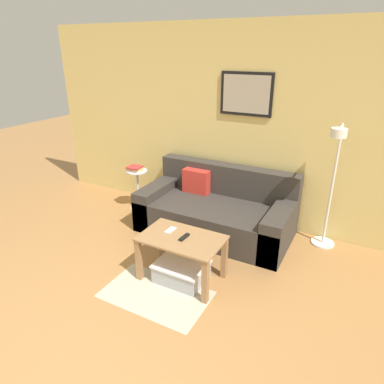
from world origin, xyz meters
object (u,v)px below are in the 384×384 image
book_stack (135,168)px  couch (216,211)px  storage_bin (182,271)px  side_table (138,186)px  cell_phone (170,230)px  remote_control (184,237)px  coffee_table (182,247)px  floor_lamp (332,182)px

book_stack → couch: bearing=-1.2°
book_stack → storage_bin: bearing=-39.1°
side_table → cell_phone: size_ratio=4.35×
cell_phone → remote_control: bearing=-15.3°
couch → cell_phone: couch is taller
book_stack → remote_control: bearing=-38.0°
couch → cell_phone: 1.05m
coffee_table → book_stack: (-1.41, 1.12, 0.26)m
book_stack → cell_phone: 1.63m
floor_lamp → coffee_table: bearing=-133.3°
storage_bin → floor_lamp: 1.91m
remote_control → couch: bearing=101.0°
floor_lamp → book_stack: (-2.60, -0.14, -0.23)m
couch → remote_control: couch is taller
side_table → cell_phone: bearing=-41.3°
book_stack → cell_phone: bearing=-40.5°
remote_control → side_table: bearing=145.1°
coffee_table → storage_bin: bearing=-67.6°
book_stack → cell_phone: (1.24, -1.06, -0.15)m
storage_bin → book_stack: book_stack is taller
coffee_table → side_table: (-1.40, 1.14, -0.02)m
coffee_table → remote_control: (0.03, 0.00, 0.12)m
couch → side_table: 1.29m
couch → floor_lamp: size_ratio=1.28×
coffee_table → storage_bin: size_ratio=1.61×
side_table → remote_control: 1.83m
side_table → remote_control: bearing=-38.7°
couch → book_stack: couch is taller
coffee_table → cell_phone: 0.22m
book_stack → remote_control: 1.83m
storage_bin → cell_phone: cell_phone is taller
coffee_table → cell_phone: cell_phone is taller
floor_lamp → remote_control: bearing=-132.6°
floor_lamp → cell_phone: (-1.37, -1.20, -0.38)m
coffee_table → book_stack: book_stack is taller
storage_bin → side_table: bearing=140.2°
side_table → book_stack: 0.28m
couch → book_stack: 1.35m
storage_bin → coffee_table: bearing=112.4°
remote_control → cell_phone: bearing=165.6°
book_stack → remote_control: (1.44, -1.12, -0.15)m
floor_lamp → side_table: size_ratio=2.46×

